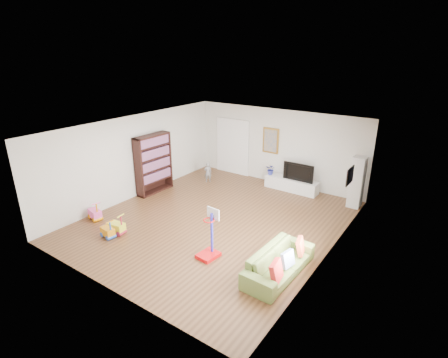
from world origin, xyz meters
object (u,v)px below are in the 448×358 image
Objects in this scene: bookshelf at (154,164)px; basketball_hoop at (208,234)px; sofa at (279,262)px; media_console at (291,184)px.

basketball_hoop is at bearing -27.49° from bookshelf.
bookshelf is at bearing 74.23° from sofa.
bookshelf is 4.55m from basketball_hoop.
bookshelf is at bearing 156.57° from basketball_hoop.
sofa reaches higher than media_console.
sofa is at bearing -67.72° from media_console.
basketball_hoop reaches higher than media_console.
media_console is at bearing 23.71° from sofa.
basketball_hoop is at bearing -87.57° from media_console.
bookshelf is 1.00× the size of sofa.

